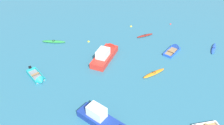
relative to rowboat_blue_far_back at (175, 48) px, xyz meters
name	(u,v)px	position (x,y,z in m)	size (l,w,h in m)	color
rowboat_blue_far_back	(175,48)	(0.00, 0.00, 0.00)	(3.44, 3.10, 1.17)	#99754C
kayak_orange_far_right	(154,73)	(-5.08, -4.73, 0.00)	(3.35, 1.66, 0.32)	orange
kayak_maroon_near_right	(145,35)	(-2.91, 4.65, -0.02)	(2.93, 1.05, 0.28)	maroon
kayak_green_outer_right	(54,42)	(-17.09, 5.91, 0.01)	(3.61, 1.60, 0.34)	#288C3D
motor_launch_deep_blue_back_row_center	(104,121)	(-12.68, -10.99, 0.44)	(4.67, 5.21, 2.10)	navy
rowboat_turquoise_cluster_outer	(38,78)	(-19.06, -2.63, 0.04)	(2.51, 3.49, 1.11)	gray
motor_launch_red_cluster_inner	(106,54)	(-10.16, 0.20, 0.44)	(4.87, 5.95, 2.14)	red
kayak_blue_center	(214,48)	(5.51, -1.25, -0.01)	(2.41, 2.75, 0.30)	blue
mooring_buoy_central	(131,27)	(-4.08, 8.39, -0.15)	(0.37, 0.37, 0.37)	yellow
mooring_buoy_trailing	(89,42)	(-11.90, 4.94, -0.15)	(0.35, 0.35, 0.35)	yellow
mooring_buoy_outer_edge	(170,24)	(2.91, 7.70, -0.15)	(0.29, 0.29, 0.29)	red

